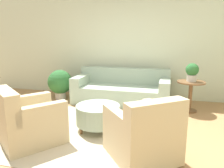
# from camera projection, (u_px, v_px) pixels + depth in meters

# --- Properties ---
(ground_plane) EXTENTS (16.00, 16.00, 0.00)m
(ground_plane) POSITION_uv_depth(u_px,v_px,m) (95.00, 133.00, 3.70)
(ground_plane) COLOR #AD7F51
(wall_back) EXTENTS (8.93, 0.12, 2.80)m
(wall_back) POSITION_uv_depth(u_px,v_px,m) (125.00, 44.00, 5.79)
(wall_back) COLOR beige
(wall_back) RESTS_ON ground_plane
(rug) EXTENTS (2.62, 2.40, 0.01)m
(rug) POSITION_uv_depth(u_px,v_px,m) (95.00, 133.00, 3.70)
(rug) COLOR beige
(rug) RESTS_ON ground_plane
(couch) EXTENTS (2.30, 0.96, 0.82)m
(couch) POSITION_uv_depth(u_px,v_px,m) (122.00, 91.00, 5.38)
(couch) COLOR #9EB29E
(couch) RESTS_ON ground_plane
(armchair_left) EXTENTS (1.14, 1.16, 0.87)m
(armchair_left) POSITION_uv_depth(u_px,v_px,m) (28.00, 122.00, 3.31)
(armchair_left) COLOR #C6B289
(armchair_left) RESTS_ON rug
(armchair_right) EXTENTS (1.14, 1.16, 0.87)m
(armchair_right) POSITION_uv_depth(u_px,v_px,m) (143.00, 135.00, 2.88)
(armchair_right) COLOR #C6B289
(armchair_right) RESTS_ON rug
(ottoman_table) EXTENTS (0.75, 0.75, 0.45)m
(ottoman_table) POSITION_uv_depth(u_px,v_px,m) (98.00, 114.00, 3.76)
(ottoman_table) COLOR #9EB29E
(ottoman_table) RESTS_ON rug
(side_table) EXTENTS (0.59, 0.59, 0.67)m
(side_table) POSITION_uv_depth(u_px,v_px,m) (191.00, 91.00, 4.70)
(side_table) COLOR brown
(side_table) RESTS_ON ground_plane
(potted_plant_on_side_table) EXTENTS (0.27, 0.27, 0.39)m
(potted_plant_on_side_table) POSITION_uv_depth(u_px,v_px,m) (192.00, 72.00, 4.61)
(potted_plant_on_side_table) COLOR beige
(potted_plant_on_side_table) RESTS_ON side_table
(potted_plant_floor) EXTENTS (0.62, 0.62, 0.77)m
(potted_plant_floor) POSITION_uv_depth(u_px,v_px,m) (60.00, 83.00, 5.65)
(potted_plant_floor) COLOR beige
(potted_plant_floor) RESTS_ON ground_plane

